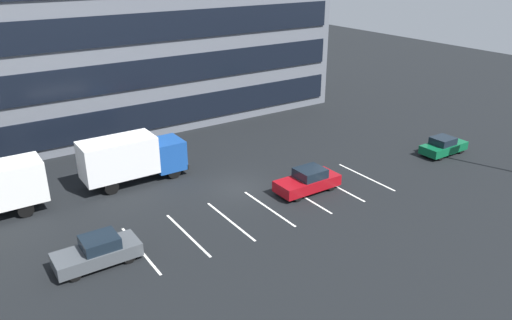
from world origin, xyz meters
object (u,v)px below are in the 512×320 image
box_truck_blue (132,157)px  sedan_maroon (308,181)px  sedan_charcoal (98,252)px  sedan_forest (443,146)px

box_truck_blue → sedan_maroon: bearing=-40.7°
sedan_maroon → box_truck_blue: bearing=139.3°
sedan_charcoal → sedan_forest: size_ratio=1.08×
sedan_charcoal → sedan_maroon: size_ratio=0.97×
box_truck_blue → sedan_charcoal: 9.89m
box_truck_blue → sedan_maroon: size_ratio=1.62×
box_truck_blue → sedan_forest: box_truck_blue is taller
sedan_maroon → sedan_forest: bearing=-3.6°
sedan_charcoal → sedan_forest: 27.17m
box_truck_blue → sedan_maroon: 12.01m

